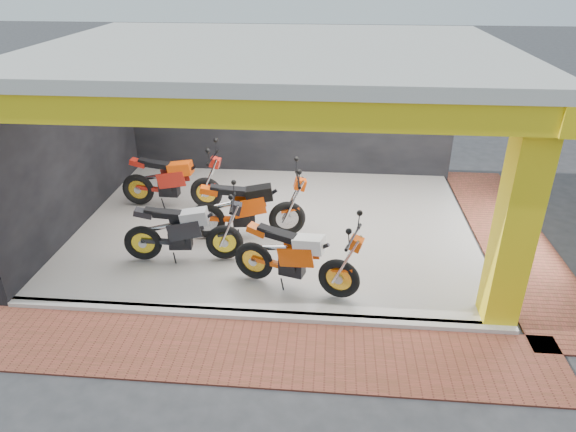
# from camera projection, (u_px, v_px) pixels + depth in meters

# --- Properties ---
(ground) EXTENTS (80.00, 80.00, 0.00)m
(ground) POSITION_uv_depth(u_px,v_px,m) (263.00, 282.00, 8.98)
(ground) COLOR #2D2D30
(ground) RESTS_ON ground
(showroom_floor) EXTENTS (8.00, 6.00, 0.10)m
(showroom_floor) POSITION_uv_depth(u_px,v_px,m) (275.00, 226.00, 10.74)
(showroom_floor) COLOR silver
(showroom_floor) RESTS_ON ground
(showroom_ceiling) EXTENTS (8.40, 6.40, 0.20)m
(showroom_ceiling) POSITION_uv_depth(u_px,v_px,m) (273.00, 50.00, 9.15)
(showroom_ceiling) COLOR beige
(showroom_ceiling) RESTS_ON corner_column
(back_wall) EXTENTS (8.20, 0.20, 3.50)m
(back_wall) POSITION_uv_depth(u_px,v_px,m) (288.00, 108.00, 12.74)
(back_wall) COLOR black
(back_wall) RESTS_ON ground
(left_wall) EXTENTS (0.20, 6.20, 3.50)m
(left_wall) POSITION_uv_depth(u_px,v_px,m) (72.00, 143.00, 10.29)
(left_wall) COLOR black
(left_wall) RESTS_ON ground
(corner_column) EXTENTS (0.50, 0.50, 3.50)m
(corner_column) POSITION_uv_depth(u_px,v_px,m) (517.00, 221.00, 7.24)
(corner_column) COLOR yellow
(corner_column) RESTS_ON ground
(header_beam_front) EXTENTS (8.40, 0.30, 0.40)m
(header_beam_front) POSITION_uv_depth(u_px,v_px,m) (247.00, 111.00, 6.61)
(header_beam_front) COLOR yellow
(header_beam_front) RESTS_ON corner_column
(header_beam_right) EXTENTS (0.30, 6.40, 0.40)m
(header_beam_right) POSITION_uv_depth(u_px,v_px,m) (500.00, 71.00, 8.97)
(header_beam_right) COLOR yellow
(header_beam_right) RESTS_ON corner_column
(floor_kerb) EXTENTS (8.00, 0.20, 0.10)m
(floor_kerb) POSITION_uv_depth(u_px,v_px,m) (255.00, 315.00, 8.05)
(floor_kerb) COLOR silver
(floor_kerb) RESTS_ON ground
(paver_front) EXTENTS (9.00, 1.40, 0.03)m
(paver_front) POSITION_uv_depth(u_px,v_px,m) (247.00, 351.00, 7.37)
(paver_front) COLOR brown
(paver_front) RESTS_ON ground
(paver_right) EXTENTS (1.40, 7.00, 0.03)m
(paver_right) POSITION_uv_depth(u_px,v_px,m) (511.00, 237.00, 10.38)
(paver_right) COLOR brown
(paver_right) RESTS_ON ground
(moto_hero) EXTENTS (2.46, 1.47, 1.42)m
(moto_hero) POSITION_uv_depth(u_px,v_px,m) (340.00, 261.00, 8.07)
(moto_hero) COLOR #E24B09
(moto_hero) RESTS_ON showroom_floor
(moto_row_a) EXTENTS (2.35, 1.08, 1.39)m
(moto_row_a) POSITION_uv_depth(u_px,v_px,m) (224.00, 226.00, 9.15)
(moto_row_a) COLOR black
(moto_row_a) RESTS_ON showroom_floor
(moto_row_b) EXTENTS (2.54, 1.24, 1.49)m
(moto_row_b) POSITION_uv_depth(u_px,v_px,m) (287.00, 202.00, 9.93)
(moto_row_b) COLOR #E24609
(moto_row_b) RESTS_ON showroom_floor
(moto_row_c) EXTENTS (2.42, 0.97, 1.46)m
(moto_row_c) POSITION_uv_depth(u_px,v_px,m) (205.00, 178.00, 11.05)
(moto_row_c) COLOR red
(moto_row_c) RESTS_ON showroom_floor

